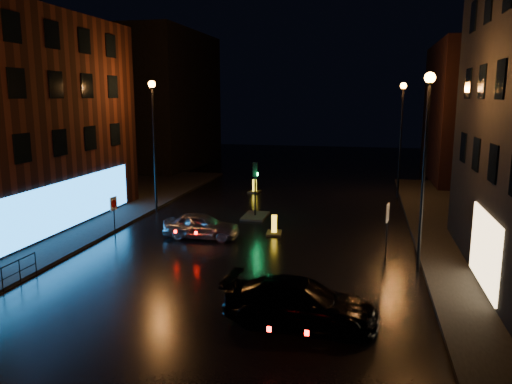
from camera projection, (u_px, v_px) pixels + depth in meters
The scene contains 14 objects.
ground at pixel (201, 311), 17.47m from camera, with size 120.00×120.00×0.00m, color black.
pavement_left at pixel (11, 229), 28.11m from camera, with size 12.00×44.00×0.15m, color black.
building_far_left at pixel (163, 100), 53.11m from camera, with size 8.00×16.00×14.00m, color black.
building_far_right at pixel (480, 113), 43.81m from camera, with size 8.00×14.00×12.00m, color black.
street_lamp_lfar at pixel (153, 126), 31.50m from camera, with size 0.44×0.44×8.37m.
street_lamp_rnear at pixel (426, 142), 20.50m from camera, with size 0.44×0.44×8.37m.
street_lamp_rfar at pixel (401, 122), 35.84m from camera, with size 0.44×0.44×8.37m.
traffic_signal at pixel (255, 209), 31.05m from camera, with size 1.40×2.40×3.45m.
silver_hatchback at pixel (202, 226), 26.38m from camera, with size 1.61×4.01×1.36m, color #A5A7AC.
dark_sedan at pixel (301, 302), 16.40m from camera, with size 2.08×5.12×1.49m, color black.
bollard_near at pixel (274, 230), 27.24m from camera, with size 0.93×1.29×1.06m.
bollard_far at pixel (255, 190), 39.05m from camera, with size 0.97×1.29×1.02m.
road_sign_left at pixel (114, 207), 26.43m from camera, with size 0.14×0.53×2.18m.
road_sign_right at pixel (387, 217), 22.97m from camera, with size 0.17×0.62×2.57m.
Camera 1 is at (5.43, -15.55, 7.41)m, focal length 35.00 mm.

